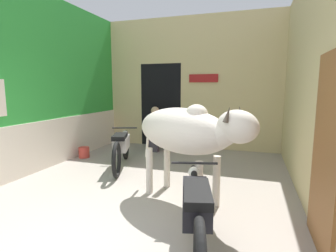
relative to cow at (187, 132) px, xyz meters
The scene contains 9 objects.
wall_left_shopfront 3.58m from the cow, 163.96° to the left, with size 0.25×5.25×3.70m.
wall_back_with_doorway 4.08m from the cow, 106.61° to the left, with size 4.97×0.93×3.70m.
wall_right_with_door 2.13m from the cow, 27.89° to the left, with size 0.22×5.25×3.70m.
cow is the anchor object (origin of this frame).
motorcycle_near 1.34m from the cow, 71.09° to the right, with size 0.73×2.09×0.80m.
motorcycle_far 2.25m from the cow, 144.44° to the left, with size 0.83×1.94×0.81m.
shopkeeper_seated 3.36m from the cow, 119.13° to the left, with size 0.39×0.34×1.22m.
plastic_stool 3.44m from the cow, 110.79° to the left, with size 0.38×0.38×0.42m.
bucket 3.61m from the cow, 151.00° to the left, with size 0.26×0.26×0.26m.
Camera 1 is at (1.72, -2.07, 1.73)m, focal length 28.00 mm.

